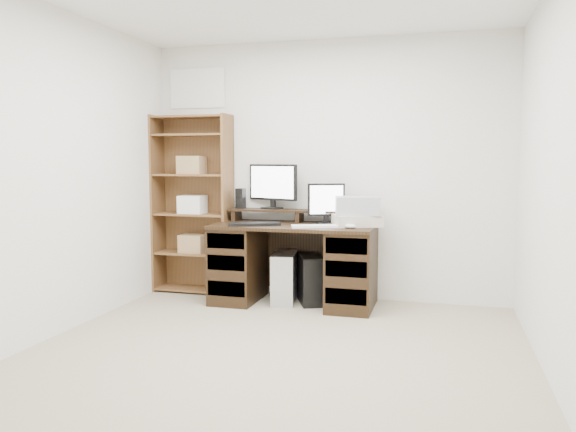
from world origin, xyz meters
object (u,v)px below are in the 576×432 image
at_px(tower_silver, 284,277).
at_px(desk, 294,263).
at_px(monitor_wide, 273,184).
at_px(printer, 357,220).
at_px(tower_black, 310,279).
at_px(bookshelf, 193,203).
at_px(monitor_small, 326,202).

bearing_deg(tower_silver, desk, -27.86).
height_order(monitor_wide, printer, monitor_wide).
xyz_separation_m(monitor_wide, tower_black, (0.42, -0.19, -0.89)).
bearing_deg(tower_black, printer, -26.57).
bearing_deg(bookshelf, tower_black, -6.47).
bearing_deg(tower_silver, bookshelf, 161.02).
bearing_deg(monitor_small, monitor_wide, 143.84).
bearing_deg(bookshelf, monitor_wide, 2.93).
distance_m(monitor_wide, printer, 0.95).
relative_size(desk, monitor_wide, 2.82).
bearing_deg(monitor_small, tower_silver, 169.61).
xyz_separation_m(monitor_wide, bookshelf, (-0.84, -0.04, -0.20)).
bearing_deg(printer, tower_silver, 156.11).
distance_m(monitor_small, printer, 0.35).
bearing_deg(monitor_small, printer, -36.70).
bearing_deg(tower_silver, tower_black, -0.86).
height_order(desk, bookshelf, bookshelf).
bearing_deg(bookshelf, monitor_small, -3.92).
relative_size(printer, tower_silver, 0.87).
relative_size(tower_silver, tower_black, 0.95).
bearing_deg(monitor_wide, bookshelf, -157.73).
height_order(desk, monitor_wide, monitor_wide).
bearing_deg(printer, monitor_wide, 141.78).
bearing_deg(monitor_wide, desk, -22.70).
height_order(monitor_wide, tower_black, monitor_wide).
relative_size(desk, tower_black, 3.04).
height_order(printer, bookshelf, bookshelf).
height_order(desk, monitor_small, monitor_small).
height_order(monitor_small, bookshelf, bookshelf).
xyz_separation_m(monitor_small, printer, (0.30, -0.08, -0.16)).
height_order(tower_silver, tower_black, tower_silver).
distance_m(monitor_small, tower_silver, 0.82).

